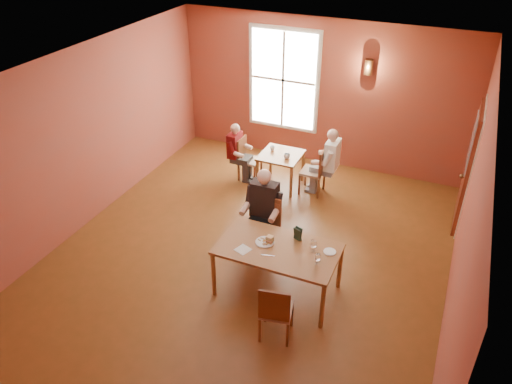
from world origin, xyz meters
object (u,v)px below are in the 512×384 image
at_px(second_table, 280,170).
at_px(chair_diner_main, 263,231).
at_px(chair_diner_white, 313,170).
at_px(diner_maroon, 249,153).
at_px(main_table, 277,270).
at_px(diner_main, 262,222).
at_px(diner_white, 315,163).
at_px(chair_empty, 277,309).
at_px(chair_diner_maroon, 250,159).

bearing_deg(second_table, chair_diner_main, -76.01).
height_order(chair_diner_white, diner_maroon, diner_maroon).
relative_size(main_table, diner_maroon, 1.48).
distance_m(main_table, second_table, 3.04).
height_order(diner_main, diner_white, diner_main).
height_order(chair_diner_main, chair_diner_white, chair_diner_main).
distance_m(main_table, chair_diner_white, 2.88).
xyz_separation_m(main_table, second_table, (-1.05, 2.85, -0.05)).
xyz_separation_m(chair_diner_main, chair_empty, (0.79, -1.43, -0.05)).
distance_m(main_table, chair_empty, 0.83).
height_order(second_table, diner_maroon, diner_maroon).
bearing_deg(main_table, diner_main, 128.88).
distance_m(chair_diner_main, chair_empty, 1.63).
bearing_deg(chair_diner_maroon, main_table, 30.78).
xyz_separation_m(main_table, diner_maroon, (-1.73, 2.85, 0.18)).
height_order(chair_diner_main, chair_empty, chair_diner_main).
distance_m(chair_diner_main, diner_white, 2.21).
bearing_deg(diner_maroon, diner_main, 28.83).
xyz_separation_m(chair_empty, diner_white, (-0.66, 3.63, 0.19)).
bearing_deg(chair_empty, chair_diner_white, 89.66).
bearing_deg(chair_diner_maroon, chair_empty, 28.73).
relative_size(diner_white, chair_diner_maroon, 1.49).
relative_size(diner_white, diner_maroon, 1.13).
xyz_separation_m(chair_diner_white, chair_diner_maroon, (-1.30, 0.00, -0.04)).
relative_size(chair_diner_white, diner_maroon, 0.83).
xyz_separation_m(chair_diner_main, diner_main, (0.00, -0.03, 0.19)).
bearing_deg(main_table, diner_maroon, 121.22).
height_order(chair_empty, diner_maroon, diner_maroon).
distance_m(second_table, diner_maroon, 0.72).
height_order(diner_white, diner_maroon, diner_white).
relative_size(diner_main, chair_diner_white, 1.46).
relative_size(diner_main, chair_diner_maroon, 1.59).
bearing_deg(chair_diner_main, chair_empty, 118.98).
relative_size(diner_main, second_table, 1.79).
distance_m(second_table, chair_diner_white, 0.66).
bearing_deg(second_table, chair_diner_maroon, 180.00).
distance_m(chair_empty, chair_diner_white, 3.69).
height_order(chair_diner_main, diner_white, diner_white).
bearing_deg(second_table, diner_main, -76.19).
distance_m(chair_diner_main, diner_maroon, 2.52).
bearing_deg(diner_main, second_table, -76.19).
xyz_separation_m(main_table, diner_main, (-0.50, 0.62, 0.29)).
bearing_deg(diner_white, diner_maroon, 90.00).
relative_size(chair_diner_main, diner_main, 0.73).
bearing_deg(diner_main, chair_diner_maroon, -61.76).
bearing_deg(diner_maroon, chair_empty, 29.09).
distance_m(chair_empty, diner_white, 3.69).
xyz_separation_m(chair_diner_white, diner_maroon, (-1.33, 0.00, 0.10)).
height_order(chair_diner_main, second_table, chair_diner_main).
xyz_separation_m(main_table, chair_diner_maroon, (-1.70, 2.85, 0.04)).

